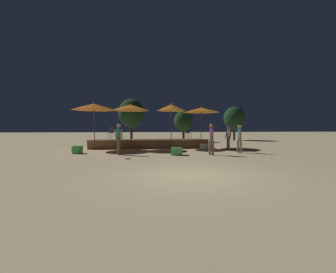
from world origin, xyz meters
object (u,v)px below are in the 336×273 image
Objects in this scene: bistro_chair_1 at (188,132)px; frisbee_disc at (128,159)px; patio_umbrella_2 at (130,108)px; patio_umbrella_1 at (171,108)px; person_0 at (119,137)px; background_tree_2 at (132,113)px; cube_seat_1 at (77,150)px; person_1 at (240,137)px; cube_seat_0 at (177,151)px; background_tree_1 at (183,121)px; patio_umbrella_0 at (94,107)px; person_3 at (228,137)px; person_2 at (211,138)px; bistro_chair_0 at (111,132)px; background_tree_0 at (234,118)px; patio_umbrella_3 at (201,110)px; cube_seat_2 at (206,147)px.

frisbee_disc is (-4.25, -5.89, -1.21)m from bistro_chair_1.
patio_umbrella_2 is 3.63× the size of bistro_chair_1.
person_0 is at bearing -135.10° from patio_umbrella_1.
background_tree_2 reaches higher than frisbee_disc.
cube_seat_1 is 0.11× the size of background_tree_2.
person_0 is 1.04× the size of person_1.
frisbee_disc is at bearing -118.45° from patio_umbrella_1.
patio_umbrella_2 is at bearing -87.51° from background_tree_2.
person_0 is at bearing 171.90° from cube_seat_0.
frisbee_disc is 0.08× the size of background_tree_1.
frisbee_disc is (-2.67, -1.35, -0.19)m from cube_seat_0.
patio_umbrella_0 is at bearing -98.72° from background_tree_2.
person_3 is at bearing -63.33° from background_tree_2.
background_tree_1 is at bearing -78.95° from person_2.
cube_seat_1 is at bearing 139.48° from frisbee_disc.
cube_seat_1 is 0.63× the size of bistro_chair_0.
bistro_chair_0 is (-8.28, 3.50, 0.34)m from person_3.
patio_umbrella_1 is (5.48, 0.34, 0.02)m from patio_umbrella_0.
patio_umbrella_2 is 3.63× the size of bistro_chair_0.
background_tree_0 is 6.78m from background_tree_1.
cube_seat_1 is at bearing -141.06° from background_tree_0.
bistro_chair_0 reaches higher than cube_seat_0.
bistro_chair_1 is 3.26× the size of frisbee_disc.
background_tree_2 reaches higher than bistro_chair_0.
background_tree_0 is (6.53, 9.26, -0.24)m from patio_umbrella_3.
background_tree_2 is (-0.56, 12.79, 0.36)m from patio_umbrella_2.
cube_seat_2 is 0.45× the size of person_1.
person_1 is 1.06× the size of person_3.
patio_umbrella_1 is 4.32× the size of cube_seat_2.
person_1 is (1.51, -2.17, 0.76)m from cube_seat_2.
background_tree_0 reaches higher than background_tree_1.
patio_umbrella_1 is 12.93m from background_tree_2.
person_2 reaches higher than cube_seat_0.
person_0 is at bearing -167.24° from bistro_chair_1.
cube_seat_2 is at bearing -57.92° from person_0.
frisbee_disc is 14.06m from background_tree_1.
person_1 is 4.60m from bistro_chair_1.
bistro_chair_1 is (4.36, 0.97, -1.74)m from patio_umbrella_2.
patio_umbrella_1 is 5.20m from bistro_chair_0.
person_0 is (-0.51, -3.10, -1.95)m from patio_umbrella_2.
patio_umbrella_2 is 4.79m from bistro_chair_1.
person_2 is 6.41× the size of frisbee_disc.
patio_umbrella_2 is 1.85× the size of person_2.
bistro_chair_0 is 6.08m from bistro_chair_1.
background_tree_2 is (-12.36, 3.02, 0.70)m from background_tree_0.
patio_umbrella_2 is 5.30m from cube_seat_0.
patio_umbrella_1 is 2.32m from patio_umbrella_3.
patio_umbrella_1 is 4.83m from cube_seat_0.
patio_umbrella_2 reaches higher than person_3.
cube_seat_0 reaches higher than cube_seat_2.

